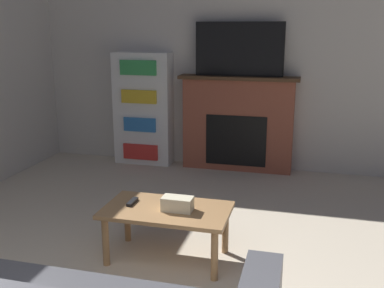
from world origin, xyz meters
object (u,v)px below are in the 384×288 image
Objects in this scene: fireplace at (238,123)px; tv at (239,49)px; coffee_table at (167,215)px; bookshelf at (143,109)px.

tv is (0.00, -0.02, 0.87)m from fireplace.
coffee_table is 2.55m from bookshelf.
coffee_table is at bearing -93.62° from fireplace.
bookshelf is (-1.19, -0.00, -0.74)m from tv.
fireplace is 1.19m from bookshelf.
bookshelf is at bearing 114.31° from coffee_table.
bookshelf is at bearing -179.88° from tv.
fireplace is 0.87m from tv.
coffee_table is at bearing -93.65° from tv.
tv is 1.40m from bookshelf.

